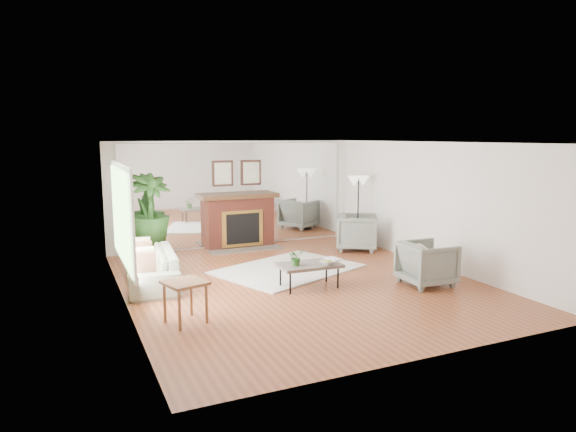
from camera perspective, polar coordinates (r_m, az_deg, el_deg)
name	(u,v)px	position (r m, az deg, el deg)	size (l,w,h in m)	color
ground	(299,282)	(9.32, 1.24, -7.39)	(7.00, 7.00, 0.00)	brown
wall_left	(123,226)	(8.24, -17.87, -1.07)	(0.02, 7.00, 2.50)	white
wall_right	(434,205)	(10.67, 15.93, 1.21)	(0.02, 7.00, 2.50)	white
wall_back	(236,194)	(12.27, -5.75, 2.47)	(6.00, 0.02, 2.50)	white
mirror_panel	(237,194)	(12.25, -5.72, 2.46)	(5.40, 0.04, 2.40)	silver
window_panel	(122,216)	(8.62, -18.00, 0.03)	(0.04, 2.40, 1.50)	#B2E09E
fireplace	(240,220)	(12.13, -5.36, -0.42)	(1.85, 0.83, 2.05)	maroon
area_rug	(288,269)	(10.17, -0.01, -5.92)	(2.64, 1.89, 0.03)	beige
coffee_table	(309,266)	(8.92, 2.36, -5.53)	(1.09, 0.66, 0.43)	#5E544A
sofa	(151,267)	(9.46, -15.02, -5.52)	(2.11, 0.82, 0.61)	slate
armchair_back	(357,232)	(11.96, 7.65, -1.78)	(0.89, 0.91, 0.83)	gray
armchair_front	(427,263)	(9.41, 15.18, -5.10)	(0.83, 0.85, 0.77)	gray
side_table	(185,288)	(7.39, -11.37, -7.85)	(0.66, 0.66, 0.60)	brown
potted_ficus	(150,213)	(11.44, -15.07, 0.32)	(1.07, 1.07, 1.81)	black
floor_lamp	(359,187)	(12.05, 7.84, 3.23)	(0.55, 0.31, 1.69)	black
tabletop_plant	(296,257)	(8.75, 0.88, -4.58)	(0.26, 0.23, 0.29)	#2E5B21
fruit_bowl	(327,262)	(8.88, 4.40, -5.16)	(0.25, 0.25, 0.06)	brown
book	(328,260)	(9.14, 4.52, -4.88)	(0.21, 0.29, 0.02)	brown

